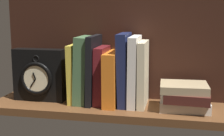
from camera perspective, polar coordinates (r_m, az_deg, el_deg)
ground_plane at (r=110.31cm, az=-0.31°, el=-7.03°), size 81.25×22.08×2.50cm
back_panel at (r=116.29cm, az=0.77°, el=3.94°), size 81.25×1.20×37.48cm
book_yellow_seinlanguage at (r=112.40cm, az=-6.52°, el=-0.91°), size 2.39×12.01×19.81cm
book_green_romantic at (r=111.13cm, az=-4.86°, el=-0.29°), size 5.07×12.79×22.66cm
book_black_skeptic at (r=110.19cm, az=-3.21°, el=-0.26°), size 2.41×14.66×22.94cm
book_maroon_dawkins at (r=109.87cm, az=-1.81°, el=-1.27°), size 3.37×12.50×19.23cm
book_orange_pandolfini at (r=109.20cm, az=0.18°, el=-1.76°), size 4.23×16.45×17.60cm
book_navy_bierce at (r=107.88cm, az=2.24°, el=-0.24°), size 4.04×13.48×23.88cm
book_white_catcher at (r=107.47cm, az=3.95°, el=-0.54°), size 2.83×14.20×22.90cm
book_cream_twain at (r=107.28cm, az=5.44°, el=-1.01°), size 2.52×14.19×21.30cm
framed_clock at (r=115.95cm, az=-12.61°, el=-1.24°), size 18.02×6.02×18.02cm
book_stack_side at (r=105.52cm, az=12.69°, el=-4.92°), size 16.01×13.79×8.47cm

